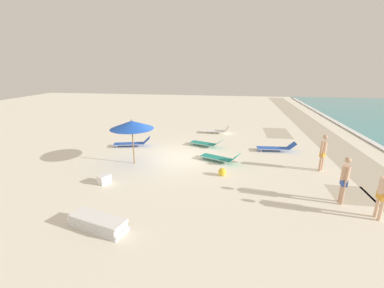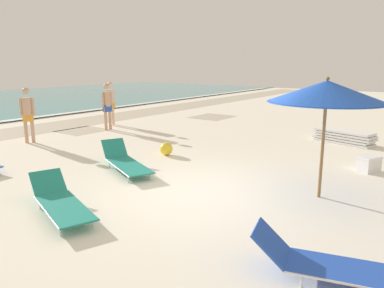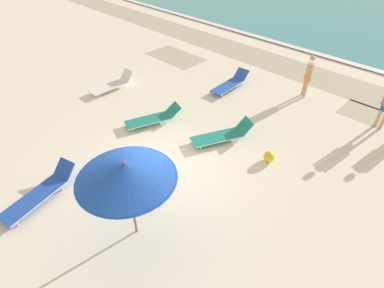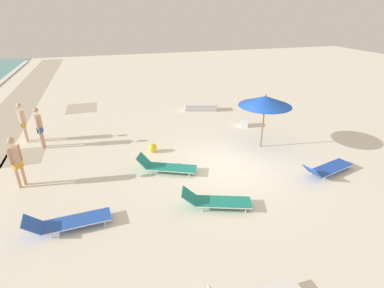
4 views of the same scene
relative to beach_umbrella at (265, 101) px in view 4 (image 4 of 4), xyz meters
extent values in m
cube|color=silver|center=(-1.12, 1.95, -2.09)|extent=(60.00, 60.00, 0.16)
cube|color=#B8AE96|center=(1.87, 9.52, -2.01)|extent=(1.63, 1.46, 0.00)
cube|color=#B8AE96|center=(7.81, 7.52, -2.01)|extent=(1.93, 1.71, 0.00)
cylinder|color=olive|center=(0.00, 0.00, -1.00)|extent=(0.06, 0.06, 2.02)
cone|color=blue|center=(0.00, 0.00, 0.01)|extent=(2.14, 2.14, 0.40)
cylinder|color=#163D95|center=(0.00, 0.00, -0.18)|extent=(2.07, 2.07, 0.01)
sphere|color=olive|center=(0.00, 0.00, 0.24)|extent=(0.07, 0.07, 0.07)
cube|color=white|center=(5.41, 0.93, -1.96)|extent=(1.05, 1.89, 0.03)
cube|color=silver|center=(5.41, 0.93, -1.99)|extent=(1.07, 1.93, 0.04)
cube|color=white|center=(5.42, 0.98, -1.87)|extent=(1.05, 1.89, 0.03)
cube|color=silver|center=(5.42, 0.98, -1.90)|extent=(1.07, 1.93, 0.04)
cube|color=white|center=(5.40, 0.90, -1.79)|extent=(1.05, 1.89, 0.03)
cube|color=silver|center=(5.40, 0.90, -1.82)|extent=(1.07, 1.93, 0.04)
cube|color=white|center=(5.41, 0.91, -1.70)|extent=(1.05, 1.89, 0.03)
cube|color=silver|center=(5.41, 0.91, -1.73)|extent=(1.07, 1.93, 0.04)
cube|color=white|center=(5.42, 0.95, -1.62)|extent=(1.05, 1.89, 0.03)
cube|color=silver|center=(5.42, 0.95, -1.65)|extent=(1.07, 1.93, 0.04)
cube|color=blue|center=(-3.14, 7.24, -1.84)|extent=(0.72, 1.78, 0.03)
cylinder|color=silver|center=(-3.43, 7.22, -1.84)|extent=(0.15, 1.74, 0.03)
cylinder|color=silver|center=(-2.84, 7.26, -1.84)|extent=(0.15, 1.74, 0.03)
cube|color=blue|center=(-3.21, 8.32, -1.66)|extent=(0.60, 0.47, 0.39)
cylinder|color=silver|center=(-3.34, 6.54, -1.93)|extent=(0.03, 0.03, 0.16)
cylinder|color=silver|center=(-2.83, 6.58, -1.93)|extent=(0.03, 0.03, 0.16)
cylinder|color=silver|center=(-3.44, 7.90, -1.93)|extent=(0.03, 0.03, 0.16)
cylinder|color=silver|center=(-2.93, 7.94, -1.93)|extent=(0.03, 0.03, 0.16)
cube|color=#1E8475|center=(-1.01, 4.12, -1.84)|extent=(1.27, 1.82, 0.03)
cylinder|color=silver|center=(-1.29, 4.24, -1.84)|extent=(0.75, 1.58, 0.03)
cylinder|color=silver|center=(-0.74, 3.99, -1.84)|extent=(0.75, 1.58, 0.03)
cube|color=#1E8475|center=(-0.58, 5.07, -1.63)|extent=(0.69, 0.59, 0.43)
cylinder|color=silver|center=(-1.53, 3.61, -1.93)|extent=(0.03, 0.03, 0.16)
cylinder|color=silver|center=(-1.06, 3.40, -1.93)|extent=(0.03, 0.03, 0.16)
cylinder|color=silver|center=(-0.97, 4.83, -1.93)|extent=(0.03, 0.03, 0.16)
cylinder|color=silver|center=(-0.50, 4.62, -1.93)|extent=(0.03, 0.03, 0.16)
cube|color=blue|center=(-2.66, -1.39, -1.84)|extent=(1.05, 1.88, 0.03)
cylinder|color=silver|center=(-2.95, -1.47, -1.84)|extent=(0.50, 1.74, 0.03)
cylinder|color=silver|center=(-2.37, -1.31, -1.84)|extent=(0.50, 1.74, 0.03)
cube|color=blue|center=(-2.94, -0.33, -1.65)|extent=(0.67, 0.56, 0.39)
cylinder|color=silver|center=(-2.72, -2.13, -1.93)|extent=(0.03, 0.03, 0.16)
cylinder|color=silver|center=(-2.23, -2.00, -1.93)|extent=(0.03, 0.03, 0.16)
cylinder|color=silver|center=(-3.09, -0.78, -1.93)|extent=(0.03, 0.03, 0.16)
cylinder|color=silver|center=(-2.59, -0.65, -1.93)|extent=(0.03, 0.03, 0.16)
cube|color=#1E8475|center=(-3.48, 3.11, -1.84)|extent=(1.10, 1.72, 0.03)
cylinder|color=silver|center=(-3.76, 3.21, -1.84)|extent=(0.57, 1.53, 0.03)
cylinder|color=silver|center=(-3.20, 3.01, -1.84)|extent=(0.57, 1.53, 0.03)
cube|color=#1E8475|center=(-3.14, 4.08, -1.67)|extent=(0.69, 0.62, 0.36)
cylinder|color=silver|center=(-3.93, 2.61, -1.93)|extent=(0.03, 0.03, 0.16)
cylinder|color=silver|center=(-3.45, 2.44, -1.93)|extent=(0.03, 0.03, 0.16)
cylinder|color=silver|center=(-3.51, 3.79, -1.93)|extent=(0.03, 0.03, 0.16)
cylinder|color=silver|center=(-3.03, 3.62, -1.93)|extent=(0.03, 0.03, 0.16)
cylinder|color=silver|center=(-6.43, 3.53, -1.84)|extent=(0.04, 1.63, 0.03)
cylinder|color=silver|center=(-6.48, 2.90, -1.93)|extent=(0.03, 0.03, 0.16)
cylinder|color=tan|center=(-0.42, 9.04, -1.56)|extent=(0.11, 0.11, 0.90)
cylinder|color=tan|center=(-0.57, 9.17, -1.56)|extent=(0.11, 0.11, 0.90)
cube|color=gold|center=(-0.50, 9.10, -1.19)|extent=(0.34, 0.33, 0.24)
cylinder|color=tan|center=(-0.50, 9.10, -0.84)|extent=(0.27, 0.27, 0.55)
cylinder|color=tan|center=(-0.36, 8.98, -0.84)|extent=(0.08, 0.08, 0.55)
cylinder|color=tan|center=(-0.64, 9.23, -0.84)|extent=(0.08, 0.08, 0.55)
sphere|color=tan|center=(-0.50, 9.10, -0.35)|extent=(0.21, 0.21, 0.21)
cylinder|color=beige|center=(3.57, 9.68, -1.56)|extent=(0.11, 0.11, 0.90)
cylinder|color=beige|center=(3.37, 9.65, -1.56)|extent=(0.11, 0.11, 0.90)
cube|color=gold|center=(3.47, 9.67, -1.19)|extent=(0.32, 0.21, 0.24)
cylinder|color=beige|center=(3.47, 9.67, -0.84)|extent=(0.27, 0.27, 0.55)
cylinder|color=beige|center=(3.65, 9.69, -0.84)|extent=(0.08, 0.08, 0.55)
cylinder|color=beige|center=(3.29, 9.65, -0.84)|extent=(0.08, 0.08, 0.55)
sphere|color=beige|center=(3.47, 9.67, -0.35)|extent=(0.21, 0.21, 0.21)
cylinder|color=tan|center=(2.48, 8.88, -1.56)|extent=(0.11, 0.11, 0.90)
cylinder|color=tan|center=(2.68, 8.87, -1.56)|extent=(0.11, 0.11, 0.90)
cube|color=#2D51B2|center=(2.58, 8.87, -1.19)|extent=(0.32, 0.21, 0.24)
cylinder|color=tan|center=(2.58, 8.87, -0.84)|extent=(0.27, 0.27, 0.55)
cylinder|color=tan|center=(2.40, 8.89, -0.84)|extent=(0.08, 0.08, 0.55)
cylinder|color=tan|center=(2.76, 8.86, -0.84)|extent=(0.08, 0.08, 0.55)
sphere|color=tan|center=(2.58, 8.87, -0.35)|extent=(0.21, 0.21, 0.21)
sphere|color=yellow|center=(0.82, 4.51, -1.83)|extent=(0.36, 0.36, 0.36)
cube|color=white|center=(2.41, -0.40, -1.85)|extent=(0.58, 0.51, 0.32)
cube|color=white|center=(2.41, -0.40, -1.67)|extent=(0.60, 0.53, 0.05)
camera|label=1|loc=(11.64, 4.84, 2.80)|focal=24.00mm
camera|label=2|loc=(-6.95, -2.04, 0.53)|focal=35.00mm
camera|label=3|loc=(4.12, -2.21, 4.22)|focal=28.00mm
camera|label=4|loc=(-10.25, 6.12, 3.45)|focal=28.00mm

